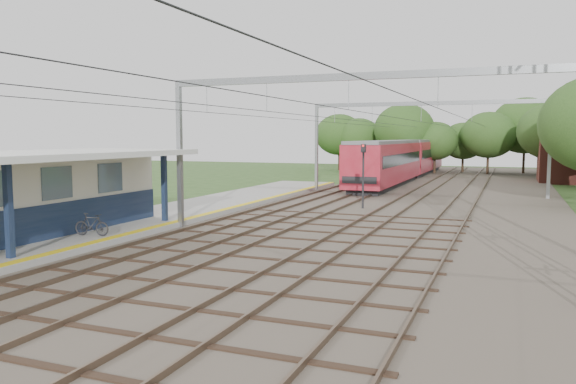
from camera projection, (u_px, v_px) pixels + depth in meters
The scene contains 9 objects.
ballast_bed at pixel (420, 202), 37.33m from camera, with size 18.00×90.00×0.10m, color #473D33.
platform at pixel (125, 225), 26.76m from camera, with size 5.00×52.00×0.35m, color gray.
yellow_stripe at pixel (165, 224), 25.92m from camera, with size 0.45×52.00×0.01m, color yellow.
rail_tracks at pixel (383, 199), 38.24m from camera, with size 11.80×88.00×0.15m.
catenary_system at pixel (399, 117), 32.66m from camera, with size 17.22×88.00×7.00m.
tree_band at pixel (457, 132), 61.99m from camera, with size 31.72×30.88×8.82m.
bicycle at pixel (92, 225), 22.88m from camera, with size 0.44×1.55×0.93m, color black.
train at pixel (406, 158), 57.38m from camera, with size 3.02×37.63×3.96m.
signal_post at pixel (363, 170), 33.47m from camera, with size 0.29×0.26×3.95m.
Camera 1 is at (9.55, -7.71, 4.38)m, focal length 35.00 mm.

